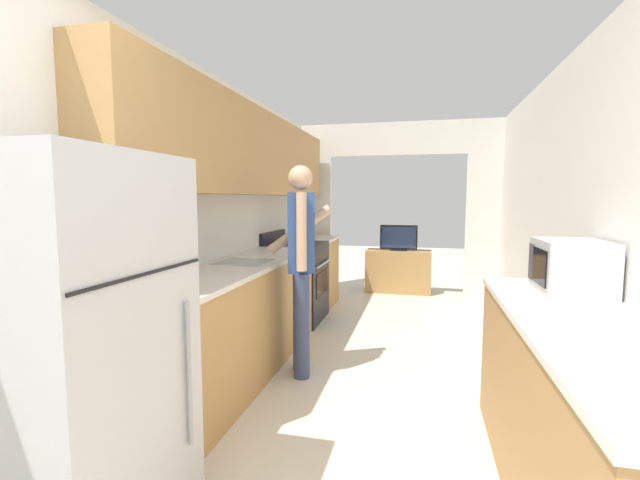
# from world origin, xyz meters

# --- Properties ---
(wall_left) EXTENTS (0.38, 7.62, 2.50)m
(wall_left) POSITION_xyz_m (-1.33, 2.49, 1.55)
(wall_left) COLOR silver
(wall_left) RESTS_ON ground_plane
(wall_right) EXTENTS (0.06, 7.62, 2.50)m
(wall_right) POSITION_xyz_m (1.42, 2.01, 1.25)
(wall_right) COLOR silver
(wall_right) RESTS_ON ground_plane
(wall_far_with_doorway) EXTENTS (3.17, 0.06, 2.50)m
(wall_far_with_doorway) POSITION_xyz_m (0.00, 5.25, 1.46)
(wall_far_with_doorway) COLOR silver
(wall_far_with_doorway) RESTS_ON ground_plane
(counter_left) EXTENTS (0.62, 4.20, 0.92)m
(counter_left) POSITION_xyz_m (-1.09, 2.79, 0.46)
(counter_left) COLOR #B2844C
(counter_left) RESTS_ON ground_plane
(counter_right) EXTENTS (0.62, 2.07, 0.92)m
(counter_right) POSITION_xyz_m (1.09, 1.16, 0.46)
(counter_right) COLOR #B2844C
(counter_right) RESTS_ON ground_plane
(refrigerator) EXTENTS (0.78, 0.77, 1.63)m
(refrigerator) POSITION_xyz_m (-1.01, 0.52, 0.81)
(refrigerator) COLOR #B7B7BC
(refrigerator) RESTS_ON ground_plane
(range_oven) EXTENTS (0.66, 0.80, 1.06)m
(range_oven) POSITION_xyz_m (-1.08, 3.96, 0.47)
(range_oven) COLOR black
(range_oven) RESTS_ON ground_plane
(person) EXTENTS (0.54, 0.45, 1.71)m
(person) POSITION_xyz_m (-0.59, 2.45, 0.93)
(person) COLOR #384266
(person) RESTS_ON ground_plane
(microwave) EXTENTS (0.35, 0.45, 0.30)m
(microwave) POSITION_xyz_m (1.19, 1.80, 1.07)
(microwave) COLOR #B7B7BC
(microwave) RESTS_ON counter_right
(tv_cabinet) EXTENTS (0.99, 0.42, 0.65)m
(tv_cabinet) POSITION_xyz_m (0.02, 5.79, 0.33)
(tv_cabinet) COLOR #B2844C
(tv_cabinet) RESTS_ON ground_plane
(television) EXTENTS (0.56, 0.16, 0.39)m
(television) POSITION_xyz_m (0.02, 5.75, 0.84)
(television) COLOR black
(television) RESTS_ON tv_cabinet
(knife) EXTENTS (0.13, 0.33, 0.02)m
(knife) POSITION_xyz_m (-1.03, 4.51, 0.93)
(knife) COLOR #B7B7BC
(knife) RESTS_ON counter_left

